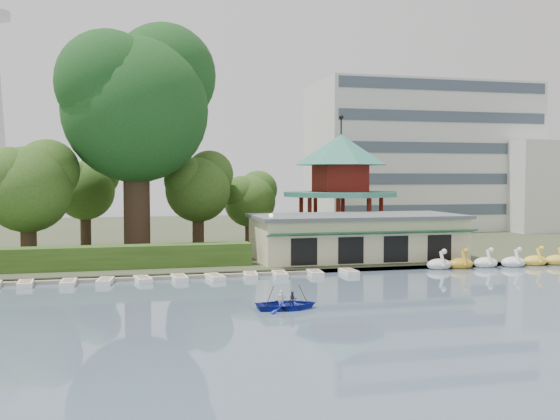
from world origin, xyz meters
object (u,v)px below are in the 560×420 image
object	(u,v)px
boathouse	(357,236)
dock	(98,279)
big_tree	(138,98)
rowboat_with_passengers	(287,300)
pavilion	(341,178)

from	to	relation	value
boathouse	dock	bearing A→B (deg)	-167.76
dock	big_tree	bearing A→B (deg)	73.90
rowboat_with_passengers	big_tree	bearing A→B (deg)	108.37
big_tree	pavilion	bearing A→B (deg)	10.31
big_tree	boathouse	bearing A→B (deg)	-18.34
dock	pavilion	world-z (taller)	pavilion
boathouse	rowboat_with_passengers	xyz separation A→B (m)	(-10.91, -17.59, -1.86)
pavilion	big_tree	world-z (taller)	big_tree
boathouse	rowboat_with_passengers	world-z (taller)	boathouse
boathouse	big_tree	size ratio (longest dim) A/B	0.86
big_tree	rowboat_with_passengers	world-z (taller)	big_tree
dock	big_tree	distance (m)	18.63
dock	boathouse	bearing A→B (deg)	12.24
pavilion	rowboat_with_passengers	xyz separation A→B (m)	(-12.91, -27.62, -6.97)
pavilion	big_tree	distance (m)	22.39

